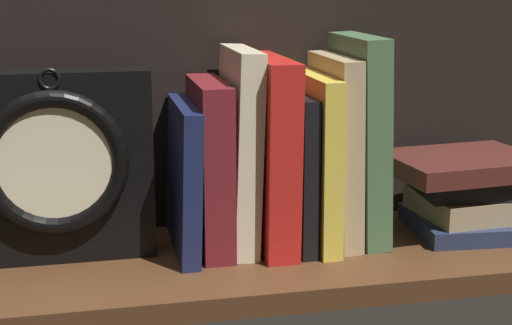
{
  "coord_description": "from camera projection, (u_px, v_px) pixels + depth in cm",
  "views": [
    {
      "loc": [
        -20.68,
        -83.14,
        31.63
      ],
      "look_at": [
        -1.55,
        3.02,
        10.06
      ],
      "focal_mm": 53.53,
      "sensor_mm": 36.0,
      "label": 1
    }
  ],
  "objects": [
    {
      "name": "book_navy_bierce",
      "position": [
        184.0,
        177.0,
        0.89
      ],
      "size": [
        2.76,
        16.3,
        17.54
      ],
      "primitive_type": "cube",
      "rotation": [
        0.0,
        0.03,
        0.0
      ],
      "color": "#192147",
      "rests_on": "ground_plane"
    },
    {
      "name": "book_stack_side",
      "position": [
        469.0,
        192.0,
        0.96
      ],
      "size": [
        19.17,
        14.96,
        10.02
      ],
      "color": "#232D4C",
      "rests_on": "ground_plane"
    },
    {
      "name": "book_black_skeptic",
      "position": [
        294.0,
        167.0,
        0.92
      ],
      "size": [
        1.92,
        15.58,
        18.4
      ],
      "primitive_type": "cube",
      "rotation": [
        0.0,
        0.0,
        0.0
      ],
      "color": "black",
      "rests_on": "ground_plane"
    },
    {
      "name": "book_red_requiem",
      "position": [
        269.0,
        152.0,
        0.91
      ],
      "size": [
        3.96,
        16.83,
        22.57
      ],
      "primitive_type": "cube",
      "rotation": [
        0.0,
        0.01,
        0.0
      ],
      "color": "red",
      "rests_on": "ground_plane"
    },
    {
      "name": "book_yellow_seinlanguage",
      "position": [
        313.0,
        158.0,
        0.92
      ],
      "size": [
        2.58,
        16.79,
        20.5
      ],
      "primitive_type": "cube",
      "rotation": [
        0.0,
        -0.01,
        0.0
      ],
      "color": "gold",
      "rests_on": "ground_plane"
    },
    {
      "name": "back_panel",
      "position": [
        253.0,
        79.0,
        0.98
      ],
      "size": [
        82.11,
        1.2,
        37.58
      ],
      "primitive_type": "cube",
      "color": "black",
      "rests_on": "ground_plane"
    },
    {
      "name": "book_green_romantic",
      "position": [
        359.0,
        138.0,
        0.93
      ],
      "size": [
        4.06,
        13.97,
        24.97
      ],
      "primitive_type": "cube",
      "rotation": [
        0.0,
        -0.04,
        0.0
      ],
      "color": "#476B44",
      "rests_on": "ground_plane"
    },
    {
      "name": "ground_plane",
      "position": [
        274.0,
        260.0,
        0.91
      ],
      "size": [
        82.11,
        25.28,
        2.5
      ],
      "primitive_type": "cube",
      "color": "#4C2D19"
    },
    {
      "name": "book_cream_twain",
      "position": [
        239.0,
        149.0,
        0.9
      ],
      "size": [
        3.67,
        13.65,
        23.7
      ],
      "primitive_type": "cube",
      "rotation": [
        0.0,
        0.03,
        0.0
      ],
      "color": "beige",
      "rests_on": "ground_plane"
    },
    {
      "name": "framed_clock",
      "position": [
        56.0,
        166.0,
        0.85
      ],
      "size": [
        21.6,
        6.43,
        22.22
      ],
      "color": "black",
      "rests_on": "ground_plane"
    },
    {
      "name": "book_maroon_dawkins",
      "position": [
        210.0,
        165.0,
        0.9
      ],
      "size": [
        3.6,
        14.36,
        20.01
      ],
      "primitive_type": "cube",
      "rotation": [
        0.0,
        -0.0,
        0.0
      ],
      "color": "maroon",
      "rests_on": "ground_plane"
    },
    {
      "name": "book_tan_shortstories",
      "position": [
        335.0,
        149.0,
        0.93
      ],
      "size": [
        3.11,
        14.34,
        22.59
      ],
      "primitive_type": "cube",
      "rotation": [
        0.0,
        -0.03,
        0.0
      ],
      "color": "tan",
      "rests_on": "ground_plane"
    }
  ]
}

